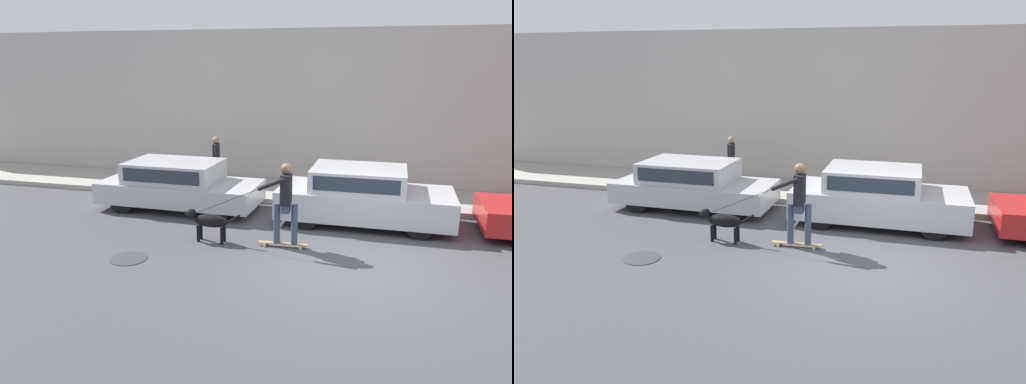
{
  "view_description": "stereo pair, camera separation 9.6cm",
  "coord_description": "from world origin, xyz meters",
  "views": [
    {
      "loc": [
        0.53,
        -9.01,
        3.76
      ],
      "look_at": [
        -2.27,
        1.27,
        0.95
      ],
      "focal_mm": 35.0,
      "sensor_mm": 36.0,
      "label": 1
    },
    {
      "loc": [
        0.63,
        -8.98,
        3.76
      ],
      "look_at": [
        -2.27,
        1.27,
        0.95
      ],
      "focal_mm": 35.0,
      "sensor_mm": 36.0,
      "label": 2
    }
  ],
  "objects": [
    {
      "name": "ground_plane",
      "position": [
        0.0,
        0.0,
        0.0
      ],
      "size": [
        36.0,
        36.0,
        0.0
      ],
      "primitive_type": "plane",
      "color": "#47474C"
    },
    {
      "name": "back_wall",
      "position": [
        0.0,
        6.15,
        2.35
      ],
      "size": [
        32.0,
        0.3,
        4.69
      ],
      "color": "#B2ADA8",
      "rests_on": "ground_plane"
    },
    {
      "name": "sidewalk_curb",
      "position": [
        0.0,
        4.78,
        0.07
      ],
      "size": [
        30.0,
        2.4,
        0.14
      ],
      "color": "#A39E93",
      "rests_on": "ground_plane"
    },
    {
      "name": "parked_car_0",
      "position": [
        -4.72,
        2.62,
        0.63
      ],
      "size": [
        4.14,
        1.83,
        1.25
      ],
      "rotation": [
        0.0,
        0.0,
        -0.01
      ],
      "color": "black",
      "rests_on": "ground_plane"
    },
    {
      "name": "parked_car_1",
      "position": [
        -0.02,
        2.62,
        0.65
      ],
      "size": [
        4.05,
        1.87,
        1.34
      ],
      "rotation": [
        0.0,
        0.0,
        -0.01
      ],
      "color": "black",
      "rests_on": "ground_plane"
    },
    {
      "name": "dog",
      "position": [
        -3.1,
        0.46,
        0.46
      ],
      "size": [
        1.26,
        0.3,
        0.7
      ],
      "rotation": [
        0.0,
        0.0,
        3.11
      ],
      "color": "black",
      "rests_on": "ground_plane"
    },
    {
      "name": "skateboarder",
      "position": [
        -1.46,
        0.56,
        1.03
      ],
      "size": [
        2.52,
        0.56,
        1.78
      ],
      "rotation": [
        0.0,
        0.0,
        3.19
      ],
      "color": "beige",
      "rests_on": "ground_plane"
    },
    {
      "name": "pedestrian_with_bag",
      "position": [
        -4.33,
        4.43,
        0.98
      ],
      "size": [
        0.27,
        0.63,
        1.51
      ],
      "rotation": [
        0.0,
        0.0,
        0.24
      ],
      "color": "#3D4760",
      "rests_on": "sidewalk_curb"
    },
    {
      "name": "manhole_cover",
      "position": [
        -4.28,
        -0.88,
        0.01
      ],
      "size": [
        0.73,
        0.73,
        0.01
      ],
      "color": "#38383D",
      "rests_on": "ground_plane"
    }
  ]
}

